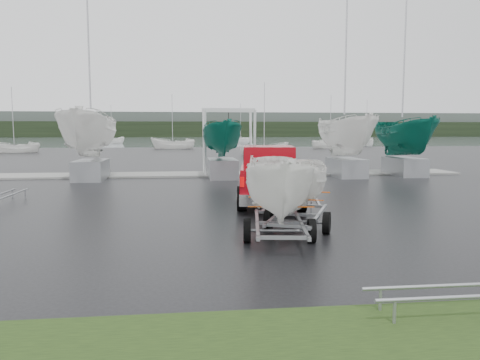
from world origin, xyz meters
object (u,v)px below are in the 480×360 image
at_px(trailer_parked, 299,142).
at_px(boat_hoist, 229,132).
at_px(pickup_truck, 269,173).
at_px(trailer_hitched, 280,135).

bearing_deg(trailer_parked, boat_hoist, 114.75).
bearing_deg(boat_hoist, pickup_truck, -86.85).
relative_size(pickup_truck, trailer_parked, 1.47).
bearing_deg(trailer_hitched, boat_hoist, 96.93).
xyz_separation_m(trailer_parked, boat_hoist, (-0.43, 16.44, 0.21)).
bearing_deg(boat_hoist, trailer_hitched, -91.13).
bearing_deg(pickup_truck, trailer_hitched, -90.00).
height_order(pickup_truck, trailer_parked, trailer_parked).
bearing_deg(trailer_hitched, trailer_parked, 63.11).
bearing_deg(pickup_truck, boat_hoist, 101.21).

